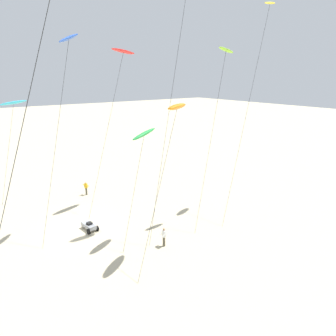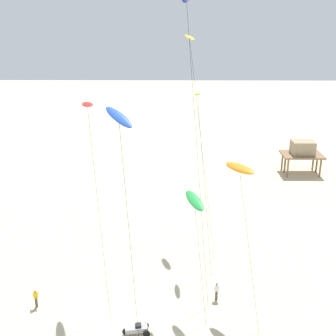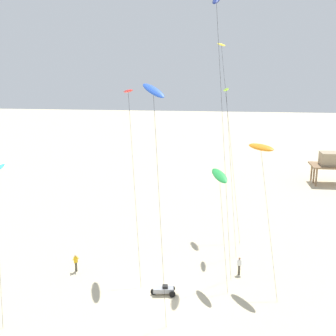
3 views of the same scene
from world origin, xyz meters
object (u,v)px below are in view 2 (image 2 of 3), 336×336
kite_orange (240,169)px  kite_green (195,201)px  kite_yellow (190,42)px  kite_lime (198,99)px  kite_navy (187,0)px  kite_flyer_middle (217,291)px  kite_flyer_nearest (36,298)px  beach_buggy (137,329)px  kite_red (87,106)px  stilt_house (302,150)px  kite_blue (119,120)px

kite_orange → kite_green: kite_orange is taller
kite_green → kite_yellow: bearing=89.8°
kite_lime → kite_navy: (-1.22, -2.87, 8.17)m
kite_orange → kite_navy: bearing=131.2°
kite_lime → kite_yellow: bearing=94.8°
kite_flyer_middle → kite_lime: bearing=100.8°
kite_yellow → kite_flyer_nearest: bearing=-130.8°
kite_lime → beach_buggy: (-4.91, -11.79, -15.19)m
kite_red → kite_orange: bearing=-10.2°
kite_flyer_nearest → beach_buggy: 9.04m
kite_navy → kite_flyer_middle: 23.55m
kite_orange → beach_buggy: bearing=-151.0°
kite_flyer_middle → kite_orange: bearing=8.8°
kite_yellow → kite_navy: size_ratio=0.84×
kite_orange → beach_buggy: size_ratio=5.72×
kite_flyer_nearest → kite_flyer_middle: (14.88, 1.05, 0.00)m
kite_yellow → kite_red: size_ratio=1.26×
kite_red → beach_buggy: 17.34m
kite_flyer_nearest → stilt_house: (30.55, 31.82, 2.72)m
kite_navy → stilt_house: 37.63m
kite_orange → kite_green: 4.20m
kite_flyer_nearest → kite_lime: bearing=33.1°
kite_flyer_middle → beach_buggy: (-6.38, -4.09, -0.46)m
kite_green → beach_buggy: (-4.34, -3.60, -8.92)m
kite_navy → kite_orange: bearing=-48.8°
kite_navy → kite_red: size_ratio=1.50×
kite_yellow → kite_green: size_ratio=2.10×
kite_red → kite_green: (8.26, -2.79, -6.71)m
kite_yellow → kite_flyer_middle: (1.99, -13.90, -19.25)m
kite_blue → stilt_house: size_ratio=2.91×
kite_yellow → beach_buggy: bearing=-103.7°
kite_lime → kite_flyer_middle: 16.68m
kite_orange → beach_buggy: 14.35m
beach_buggy → kite_blue: bearing=-172.8°
kite_yellow → kite_red: kite_yellow is taller
kite_orange → kite_flyer_nearest: bearing=-175.6°
kite_red → kite_flyer_middle: kite_red is taller
kite_yellow → stilt_house: bearing=43.7°
kite_lime → beach_buggy: 19.84m
kite_green → kite_blue: bearing=-143.9°
stilt_house → kite_navy: bearing=-125.3°
kite_yellow → kite_blue: bearing=-105.8°
kite_green → kite_flyer_nearest: 15.39m
kite_lime → kite_green: 10.33m
kite_navy → kite_green: 15.40m
kite_orange → kite_flyer_middle: (-1.36, -0.21, -10.83)m
kite_orange → kite_flyer_middle: size_ratio=7.23×
kite_navy → kite_flyer_middle: size_ratio=14.82×
kite_blue → kite_flyer_nearest: (-7.78, 3.13, -15.64)m
kite_navy → kite_lime: bearing=66.9°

